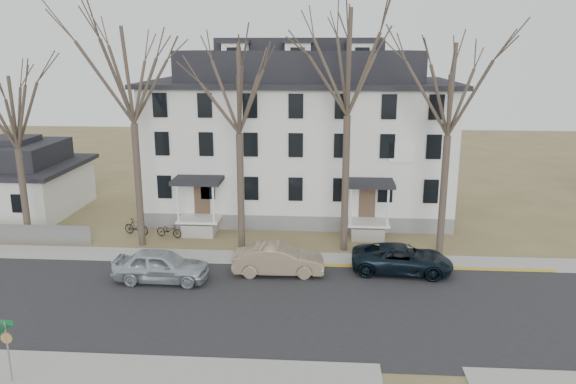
# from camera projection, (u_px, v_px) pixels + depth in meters

# --- Properties ---
(ground) EXTENTS (120.00, 120.00, 0.00)m
(ground) POSITION_uv_depth(u_px,v_px,m) (326.00, 331.00, 23.35)
(ground) COLOR olive
(ground) RESTS_ON ground
(main_road) EXTENTS (120.00, 10.00, 0.04)m
(main_road) POSITION_uv_depth(u_px,v_px,m) (326.00, 309.00, 25.28)
(main_road) COLOR #27272A
(main_road) RESTS_ON ground
(far_sidewalk) EXTENTS (120.00, 2.00, 0.08)m
(far_sidewalk) POSITION_uv_depth(u_px,v_px,m) (326.00, 260.00, 31.08)
(far_sidewalk) COLOR #A09F97
(far_sidewalk) RESTS_ON ground
(yellow_curb) EXTENTS (14.00, 0.25, 0.06)m
(yellow_curb) POSITION_uv_depth(u_px,v_px,m) (420.00, 269.00, 29.88)
(yellow_curb) COLOR gold
(yellow_curb) RESTS_ON ground
(boarding_house) EXTENTS (20.80, 12.36, 12.05)m
(boarding_house) POSITION_uv_depth(u_px,v_px,m) (300.00, 136.00, 39.48)
(boarding_house) COLOR slate
(boarding_house) RESTS_ON ground
(small_house) EXTENTS (8.70, 8.70, 5.00)m
(small_house) POSITION_uv_depth(u_px,v_px,m) (16.00, 181.00, 39.71)
(small_house) COLOR silver
(small_house) RESTS_ON ground
(tree_far_left) EXTENTS (8.40, 8.40, 13.72)m
(tree_far_left) POSITION_uv_depth(u_px,v_px,m) (130.00, 68.00, 30.96)
(tree_far_left) COLOR #473B31
(tree_far_left) RESTS_ON ground
(tree_mid_left) EXTENTS (7.80, 7.80, 12.74)m
(tree_mid_left) POSITION_uv_depth(u_px,v_px,m) (238.00, 82.00, 30.75)
(tree_mid_left) COLOR #473B31
(tree_mid_left) RESTS_ON ground
(tree_center) EXTENTS (9.00, 9.00, 14.70)m
(tree_center) POSITION_uv_depth(u_px,v_px,m) (349.00, 54.00, 29.98)
(tree_center) COLOR #473B31
(tree_center) RESTS_ON ground
(tree_mid_right) EXTENTS (7.80, 7.80, 12.74)m
(tree_mid_right) POSITION_uv_depth(u_px,v_px,m) (451.00, 83.00, 29.98)
(tree_mid_right) COLOR #473B31
(tree_mid_right) RESTS_ON ground
(tree_bungalow) EXTENTS (6.60, 6.60, 10.78)m
(tree_bungalow) POSITION_uv_depth(u_px,v_px,m) (13.00, 108.00, 31.98)
(tree_bungalow) COLOR #473B31
(tree_bungalow) RESTS_ON ground
(car_silver) EXTENTS (4.83, 2.04, 1.63)m
(car_silver) POSITION_uv_depth(u_px,v_px,m) (161.00, 266.00, 28.08)
(car_silver) COLOR #A9B3BB
(car_silver) RESTS_ON ground
(car_tan) EXTENTS (4.76, 1.81, 1.55)m
(car_tan) POSITION_uv_depth(u_px,v_px,m) (278.00, 260.00, 29.00)
(car_tan) COLOR gray
(car_tan) RESTS_ON ground
(car_navy) EXTENTS (5.39, 2.80, 1.45)m
(car_navy) POSITION_uv_depth(u_px,v_px,m) (402.00, 260.00, 29.23)
(car_navy) COLOR black
(car_navy) RESTS_ON ground
(bicycle_left) EXTENTS (1.80, 1.00, 0.90)m
(bicycle_left) POSITION_uv_depth(u_px,v_px,m) (169.00, 231.00, 34.68)
(bicycle_left) COLOR black
(bicycle_left) RESTS_ON ground
(bicycle_right) EXTENTS (1.78, 0.94, 1.03)m
(bicycle_right) POSITION_uv_depth(u_px,v_px,m) (136.00, 227.00, 35.11)
(bicycle_right) COLOR black
(bicycle_right) RESTS_ON ground
(street_sign) EXTENTS (0.69, 0.69, 2.41)m
(street_sign) POSITION_uv_depth(u_px,v_px,m) (7.00, 341.00, 19.35)
(street_sign) COLOR gray
(street_sign) RESTS_ON ground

